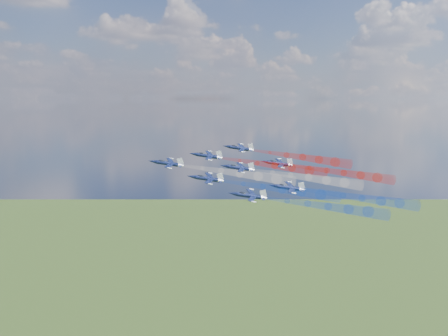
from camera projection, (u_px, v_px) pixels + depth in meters
jet_lead at (168, 163)px, 167.42m from camera, size 14.76×13.94×6.86m
trail_lead at (240, 174)px, 169.29m from camera, size 34.53×20.31×10.10m
jet_inner_left at (207, 179)px, 159.32m from camera, size 14.76×13.94×6.86m
trail_inner_left at (282, 189)px, 161.20m from camera, size 34.53×20.31×10.10m
jet_inner_right at (207, 156)px, 177.88m from camera, size 14.76×13.94×6.86m
trail_inner_right at (275, 166)px, 179.75m from camera, size 34.53×20.31×10.10m
jet_outer_left at (249, 196)px, 150.99m from camera, size 14.76×13.94×6.86m
trail_outer_left at (328, 207)px, 152.86m from camera, size 34.53×20.31×10.10m
jet_center_third at (239, 168)px, 171.18m from camera, size 14.76×13.94×6.86m
trail_center_third at (309, 178)px, 173.05m from camera, size 34.53×20.31×10.10m
jet_outer_right at (240, 148)px, 189.53m from camera, size 14.76×13.94×6.86m
trail_outer_right at (303, 157)px, 191.40m from camera, size 34.53×20.31×10.10m
jet_rear_left at (288, 188)px, 160.94m from camera, size 14.76×13.94×6.86m
trail_rear_left at (362, 198)px, 162.81m from camera, size 34.53×20.31×10.10m
jet_rear_right at (278, 163)px, 181.26m from camera, size 14.76×13.94×6.86m
trail_rear_right at (344, 173)px, 183.13m from camera, size 34.53×20.31×10.10m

